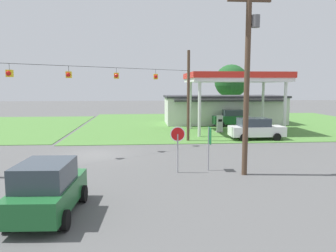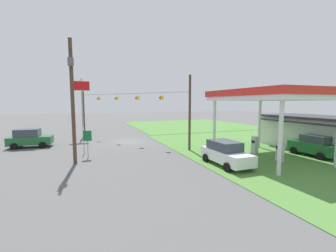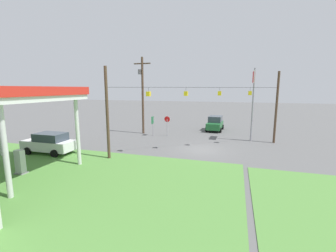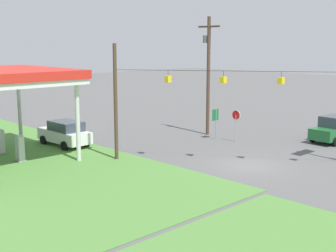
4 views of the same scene
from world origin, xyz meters
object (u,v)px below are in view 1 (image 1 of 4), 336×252
at_px(car_on_crossroad, 47,189).
at_px(stop_sign_roadside, 178,139).
at_px(car_at_pumps_rear, 231,118).
at_px(utility_pole_main, 248,71).
at_px(fuel_pump_far, 248,124).
at_px(gas_station_canopy, 235,78).
at_px(gas_station_store, 224,109).
at_px(fuel_pump_near, 220,124).
at_px(car_at_pumps_front, 256,129).
at_px(tree_behind_station, 231,81).
at_px(route_sign, 209,140).

relative_size(car_on_crossroad, stop_sign_roadside, 1.72).
bearing_deg(car_at_pumps_rear, utility_pole_main, 75.38).
relative_size(fuel_pump_far, car_at_pumps_rear, 0.41).
distance_m(gas_station_canopy, gas_station_store, 8.49).
xyz_separation_m(gas_station_store, fuel_pump_near, (-2.34, -7.62, -0.93)).
bearing_deg(car_on_crossroad, car_at_pumps_front, -37.12).
xyz_separation_m(stop_sign_roadside, tree_behind_station, (11.07, 29.82, 3.47)).
bearing_deg(tree_behind_station, utility_pole_main, -103.93).
height_order(car_on_crossroad, route_sign, route_sign).
bearing_deg(car_on_crossroad, utility_pole_main, -58.34).
xyz_separation_m(fuel_pump_near, car_on_crossroad, (-11.14, -20.36, 0.20)).
bearing_deg(tree_behind_station, gas_station_canopy, -104.14).
bearing_deg(route_sign, gas_station_store, 73.83).
relative_size(fuel_pump_near, utility_pole_main, 0.18).
distance_m(fuel_pump_near, route_sign, 15.14).
bearing_deg(fuel_pump_near, stop_sign_roadside, -111.53).
bearing_deg(utility_pole_main, gas_station_canopy, 76.27).
relative_size(car_at_pumps_front, car_on_crossroad, 1.09).
relative_size(gas_station_store, car_at_pumps_rear, 3.53).
bearing_deg(fuel_pump_near, car_at_pumps_front, -65.84).
xyz_separation_m(gas_station_store, utility_pole_main, (-4.70, -23.15, 3.65)).
bearing_deg(tree_behind_station, route_sign, -107.48).
height_order(fuel_pump_near, stop_sign_roadside, stop_sign_roadside).
bearing_deg(fuel_pump_far, fuel_pump_near, 180.00).
height_order(car_on_crossroad, stop_sign_roadside, stop_sign_roadside).
xyz_separation_m(fuel_pump_far, car_at_pumps_rear, (-0.47, 4.61, 0.18)).
distance_m(gas_station_store, car_at_pumps_front, 12.26).
relative_size(car_at_pumps_front, stop_sign_roadside, 1.87).
height_order(gas_station_store, car_at_pumps_front, gas_station_store).
xyz_separation_m(car_at_pumps_rear, utility_pole_main, (-4.75, -20.14, 4.41)).
height_order(car_on_crossroad, utility_pole_main, utility_pole_main).
bearing_deg(utility_pole_main, fuel_pump_far, 71.40).
bearing_deg(gas_station_store, fuel_pump_far, -86.00).
bearing_deg(car_at_pumps_front, car_on_crossroad, -130.98).
height_order(fuel_pump_far, utility_pole_main, utility_pole_main).
height_order(gas_station_canopy, car_at_pumps_rear, gas_station_canopy).
bearing_deg(stop_sign_roadside, fuel_pump_far, -120.43).
relative_size(fuel_pump_far, stop_sign_roadside, 0.68).
height_order(fuel_pump_near, utility_pole_main, utility_pole_main).
distance_m(car_at_pumps_front, tree_behind_station, 20.27).
height_order(car_at_pumps_front, car_at_pumps_rear, car_at_pumps_rear).
height_order(gas_station_canopy, car_on_crossroad, gas_station_canopy).
bearing_deg(tree_behind_station, car_at_pumps_front, -99.11).
bearing_deg(stop_sign_roadside, car_at_pumps_front, -127.71).
relative_size(fuel_pump_near, tree_behind_station, 0.22).
bearing_deg(utility_pole_main, stop_sign_roadside, 169.27).
bearing_deg(utility_pole_main, tree_behind_station, 76.07).
bearing_deg(car_at_pumps_front, car_at_pumps_rear, 86.97).
bearing_deg(car_at_pumps_front, utility_pole_main, -113.06).
height_order(stop_sign_roadside, route_sign, stop_sign_roadside).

